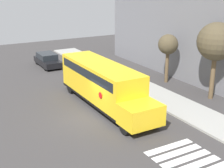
% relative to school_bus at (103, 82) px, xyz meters
% --- Properties ---
extents(ground_plane, '(60.00, 60.00, 0.00)m').
position_rel_school_bus_xyz_m(ground_plane, '(1.82, -1.75, -1.80)').
color(ground_plane, '#3A3838').
extents(sidewalk_strip, '(44.00, 3.00, 0.15)m').
position_rel_school_bus_xyz_m(sidewalk_strip, '(1.82, 4.75, -1.73)').
color(sidewalk_strip, '#9E9E99').
rests_on(sidewalk_strip, ground).
extents(crosswalk_stripes, '(5.40, 3.20, 0.01)m').
position_rel_school_bus_xyz_m(crosswalk_stripes, '(9.92, 0.25, -1.80)').
color(crosswalk_stripes, white).
rests_on(crosswalk_stripes, ground).
extents(school_bus, '(10.81, 2.57, 3.15)m').
position_rel_school_bus_xyz_m(school_bus, '(0.00, 0.00, 0.00)').
color(school_bus, yellow).
rests_on(school_bus, ground).
extents(parked_car, '(4.62, 1.86, 1.42)m').
position_rel_school_bus_xyz_m(parked_car, '(-13.08, 0.07, -1.10)').
color(parked_car, black).
rests_on(parked_car, ground).
extents(tree_near_sidewalk, '(2.93, 2.93, 6.06)m').
position_rel_school_bus_xyz_m(tree_near_sidewalk, '(3.04, 8.15, 2.74)').
color(tree_near_sidewalk, brown).
rests_on(tree_near_sidewalk, ground).
extents(tree_far_sidewalk, '(1.81, 1.81, 4.46)m').
position_rel_school_bus_xyz_m(tree_far_sidewalk, '(-2.09, 7.78, 1.66)').
color(tree_far_sidewalk, brown).
rests_on(tree_far_sidewalk, ground).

